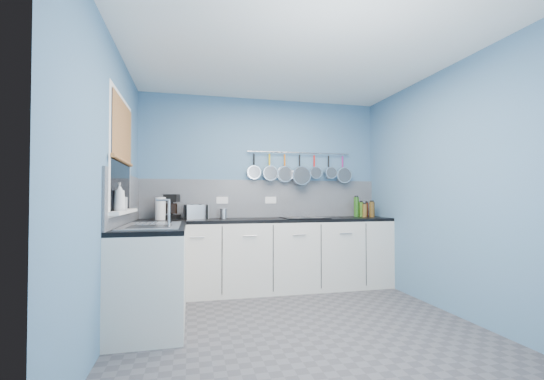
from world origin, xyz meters
name	(u,v)px	position (x,y,z in m)	size (l,w,h in m)	color
floor	(296,324)	(0.00, 0.00, -0.01)	(3.20, 3.00, 0.02)	#47474C
ceiling	(295,55)	(0.00, 0.00, 2.51)	(3.20, 3.00, 0.02)	white
wall_back	(263,191)	(0.00, 1.51, 1.25)	(3.20, 0.02, 2.50)	teal
wall_front	(381,180)	(0.00, -1.51, 1.25)	(3.20, 0.02, 2.50)	teal
wall_left	(109,187)	(-1.61, 0.00, 1.25)	(0.02, 3.00, 2.50)	teal
wall_right	(444,189)	(1.61, 0.00, 1.25)	(0.02, 3.00, 2.50)	teal
backsplash_back	(263,199)	(0.00, 1.49, 1.15)	(3.20, 0.02, 0.50)	gray
backsplash_left	(125,199)	(-1.59, 0.60, 1.15)	(0.02, 1.80, 0.50)	gray
cabinet_run_back	(268,256)	(0.00, 1.20, 0.43)	(3.20, 0.60, 0.86)	silver
worktop_back	(268,220)	(0.00, 1.20, 0.88)	(3.20, 0.60, 0.04)	black
cabinet_run_left	(152,277)	(-1.30, 0.30, 0.43)	(0.60, 1.20, 0.86)	silver
worktop_left	(152,228)	(-1.30, 0.30, 0.88)	(0.60, 1.20, 0.04)	black
window_frame	(121,155)	(-1.58, 0.30, 1.55)	(0.01, 1.00, 1.10)	white
window_glass	(122,155)	(-1.57, 0.30, 1.55)	(0.01, 0.90, 1.00)	black
bamboo_blind	(123,131)	(-1.56, 0.30, 1.77)	(0.01, 0.90, 0.55)	olive
window_sill	(124,211)	(-1.55, 0.30, 1.04)	(0.10, 0.98, 0.03)	white
sink_unit	(152,225)	(-1.30, 0.30, 0.90)	(0.50, 0.95, 0.01)	silver
mixer_tap	(169,212)	(-1.14, 0.12, 1.03)	(0.12, 0.08, 0.26)	silver
socket_left	(222,200)	(-0.55, 1.48, 1.13)	(0.15, 0.01, 0.09)	white
socket_right	(271,200)	(0.10, 1.48, 1.13)	(0.15, 0.01, 0.09)	white
pot_rail	(299,153)	(0.50, 1.45, 1.78)	(0.02, 0.02, 1.45)	silver
soap_bottle_a	(119,197)	(-1.53, -0.01, 1.17)	(0.09, 0.09, 0.24)	white
soap_bottle_b	(122,201)	(-1.53, 0.13, 1.14)	(0.08, 0.08, 0.17)	white
paper_towel	(160,208)	(-1.30, 1.21, 1.03)	(0.12, 0.12, 0.27)	white
coffee_maker	(172,207)	(-1.18, 1.28, 1.05)	(0.17, 0.19, 0.30)	black
toaster	(196,212)	(-0.89, 1.31, 0.99)	(0.27, 0.16, 0.18)	silver
canister	(223,214)	(-0.55, 1.33, 0.96)	(0.09, 0.09, 0.12)	silver
hob	(304,218)	(0.46, 1.14, 0.91)	(0.55, 0.48, 0.01)	black
pan_0	(254,165)	(-0.13, 1.44, 1.59)	(0.18, 0.05, 0.37)	silver
pan_1	(270,166)	(0.08, 1.44, 1.58)	(0.20, 0.10, 0.39)	silver
pan_2	(285,167)	(0.29, 1.44, 1.58)	(0.21, 0.06, 0.40)	silver
pan_3	(300,169)	(0.50, 1.44, 1.56)	(0.26, 0.13, 0.45)	silver
pan_4	(314,166)	(0.71, 1.44, 1.60)	(0.17, 0.10, 0.36)	silver
pan_5	(329,166)	(0.92, 1.44, 1.60)	(0.17, 0.13, 0.36)	silver
pan_6	(343,169)	(1.14, 1.44, 1.57)	(0.22, 0.08, 0.41)	silver
condiment_0	(367,210)	(1.43, 1.31, 1.00)	(0.05, 0.05, 0.19)	#4C190C
condiment_1	(361,209)	(1.36, 1.33, 1.00)	(0.06, 0.06, 0.20)	#3F721E
condiment_2	(356,207)	(1.29, 1.33, 1.04)	(0.07, 0.07, 0.27)	#265919
condiment_3	(372,209)	(1.46, 1.22, 1.00)	(0.07, 0.07, 0.21)	brown
condiment_4	(365,211)	(1.35, 1.22, 0.99)	(0.06, 0.06, 0.18)	brown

